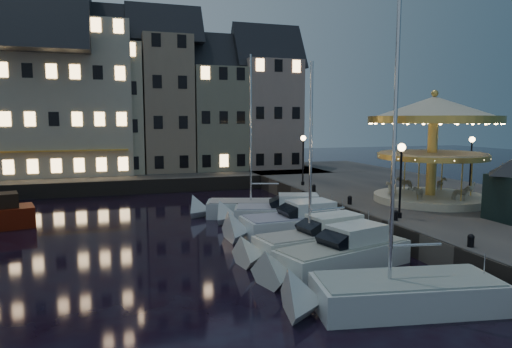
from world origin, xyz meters
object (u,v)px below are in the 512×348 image
object	(u,v)px
motorboat_d	(292,224)
carousel	(433,129)
bollard_c	(350,200)
bollard_d	(314,188)
motorboat_c	(314,242)
motorboat_f	(253,209)
streetlamp_d	(471,155)
motorboat_e	(280,214)
bollard_a	(471,240)
streetlamp_c	(303,153)
streetlamp_b	(401,170)
motorboat_b	(337,257)
motorboat_a	(391,295)
bollard_b	(395,215)

from	to	relation	value
motorboat_d	carousel	bearing A→B (deg)	4.18
bollard_c	bollard_d	distance (m)	5.50
motorboat_c	motorboat_f	distance (m)	9.62
streetlamp_d	motorboat_e	bearing A→B (deg)	-176.14
bollard_a	motorboat_f	size ratio (longest dim) A/B	0.05
motorboat_d	carousel	xyz separation A→B (m)	(10.29, 0.75, 5.53)
streetlamp_c	bollard_a	distance (m)	19.66
bollard_c	carousel	distance (m)	7.32
motorboat_e	carousel	size ratio (longest dim) A/B	0.91
bollard_c	motorboat_f	size ratio (longest dim) A/B	0.05
streetlamp_b	motorboat_b	xyz separation A→B (m)	(-5.75, -3.60, -3.38)
bollard_d	motorboat_d	world-z (taller)	motorboat_d
streetlamp_b	motorboat_f	world-z (taller)	motorboat_f
streetlamp_b	streetlamp_c	world-z (taller)	same
streetlamp_d	motorboat_a	xyz separation A→B (m)	(-17.24, -15.05, -3.48)
bollard_c	motorboat_c	xyz separation A→B (m)	(-5.12, -5.60, -0.93)
carousel	bollard_c	bearing A→B (deg)	172.66
bollard_d	motorboat_a	xyz separation A→B (m)	(-5.34, -18.05, -1.06)
streetlamp_d	motorboat_b	xyz separation A→B (m)	(-17.05, -10.60, -3.38)
streetlamp_d	motorboat_b	bearing A→B (deg)	-148.15
streetlamp_c	motorboat_a	bearing A→B (deg)	-105.40
motorboat_d	motorboat_e	size ratio (longest dim) A/B	1.01
bollard_a	motorboat_b	world-z (taller)	motorboat_b
streetlamp_c	motorboat_d	xyz separation A→B (m)	(-5.23, -10.48, -3.38)
motorboat_f	bollard_d	bearing A→B (deg)	15.56
bollard_a	bollard_b	xyz separation A→B (m)	(0.00, 5.50, 0.00)
bollard_d	motorboat_b	distance (m)	14.57
streetlamp_d	carousel	distance (m)	7.34
streetlamp_d	motorboat_b	distance (m)	20.36
streetlamp_c	motorboat_c	size ratio (longest dim) A/B	0.39
motorboat_d	bollard_d	bearing A→B (deg)	56.47
streetlamp_b	carousel	distance (m)	6.67
streetlamp_c	motorboat_e	world-z (taller)	streetlamp_c
motorboat_a	motorboat_b	distance (m)	4.46
bollard_c	bollard_d	xyz separation A→B (m)	(0.00, 5.50, 0.00)
streetlamp_c	streetlamp_b	bearing A→B (deg)	-90.00
streetlamp_d	motorboat_c	xyz separation A→B (m)	(-17.02, -8.10, -3.34)
streetlamp_c	bollard_d	distance (m)	4.29
motorboat_f	motorboat_a	bearing A→B (deg)	-90.11
motorboat_b	carousel	world-z (taller)	carousel
streetlamp_b	carousel	bearing A→B (deg)	36.65
streetlamp_c	motorboat_b	world-z (taller)	streetlamp_c
bollard_b	bollard_c	distance (m)	5.00
bollard_d	streetlamp_c	bearing A→B (deg)	80.27
streetlamp_d	bollard_c	world-z (taller)	streetlamp_d
streetlamp_b	bollard_a	distance (m)	6.50
bollard_a	motorboat_b	xyz separation A→B (m)	(-5.15, 2.40, -0.96)
bollard_a	motorboat_d	size ratio (longest dim) A/B	0.07
bollard_c	motorboat_c	size ratio (longest dim) A/B	0.05
bollard_d	motorboat_b	bearing A→B (deg)	-110.76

